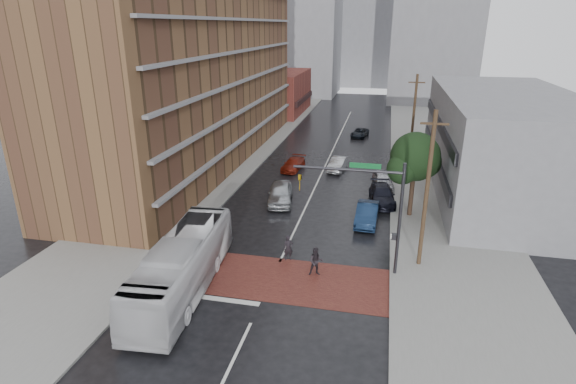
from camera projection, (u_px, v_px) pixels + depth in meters
The scene contains 24 objects.
ground at pixel (270, 283), 26.89m from camera, with size 160.00×160.00×0.00m, color black.
crosswalk at pixel (272, 278), 27.34m from camera, with size 14.00×5.00×0.02m, color brown.
sidewalk_west at pixel (228, 157), 52.03m from camera, with size 9.00×90.00×0.15m, color gray.
sidewalk_east at pixel (434, 170), 47.46m from camera, with size 9.00×90.00×0.15m, color gray.
apartment_block at pixel (195, 30), 46.74m from camera, with size 10.00×44.00×28.00m, color brown.
storefront_west at pixel (280, 93), 77.48m from camera, with size 8.00×16.00×7.00m, color maroon.
building_east at pixel (502, 143), 40.34m from camera, with size 11.00×26.00×9.00m, color gray.
distant_tower_west at pixel (297, 17), 95.48m from camera, with size 18.00×16.00×32.00m, color gray.
distant_tower_east at pixel (437, 5), 83.71m from camera, with size 16.00×14.00×36.00m, color gray.
distant_tower_center at pixel (366, 36), 109.65m from camera, with size 12.00×10.00×24.00m, color gray.
street_tree at pixel (415, 160), 34.55m from camera, with size 4.20×4.10×6.90m.
signal_mast at pixel (376, 202), 26.36m from camera, with size 6.50×0.30×7.20m.
utility_pole_near at pixel (427, 190), 27.00m from camera, with size 1.60×0.26×10.00m.
utility_pole_far at pixel (413, 123), 45.31m from camera, with size 1.60×0.26×10.00m.
transit_bus at pixel (183, 265), 25.60m from camera, with size 2.72×11.64×3.24m, color silver.
pedestrian_a at pixel (288, 248), 29.24m from camera, with size 0.62×0.41×1.71m, color black.
pedestrian_b at pixel (316, 262), 27.42m from camera, with size 0.89×0.69×1.83m, color black.
car_travel_a at pixel (280, 193), 38.68m from camera, with size 2.03×5.05×1.72m, color #AFB3B7.
car_travel_b at pixel (338, 164), 47.38m from camera, with size 1.47×4.20×1.38m, color #B2B6BA.
car_travel_c at pixel (293, 164), 47.56m from camera, with size 1.72×4.24×1.23m, color maroon.
suv_travel at pixel (360, 133), 61.68m from camera, with size 1.88×4.07×1.13m, color black.
car_parked_near at pixel (367, 214), 34.74m from camera, with size 1.60×4.60×1.52m, color #132644.
car_parked_mid at pixel (382, 195), 38.68m from camera, with size 2.03×5.01×1.45m, color black.
car_parked_far at pixel (383, 180), 42.16m from camera, with size 1.84×4.58×1.56m, color #ADAFB5.
Camera 1 is at (6.00, -22.53, 14.50)m, focal length 28.00 mm.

